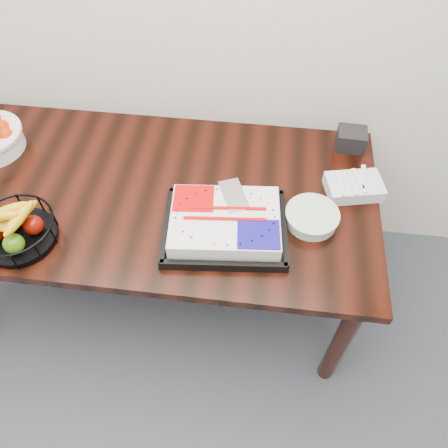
# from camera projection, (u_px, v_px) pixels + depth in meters

# --- Properties ---
(table) EXTENTS (1.80, 0.90, 0.75)m
(table) POSITION_uv_depth(u_px,v_px,m) (152.00, 204.00, 1.80)
(table) COLOR black
(table) RESTS_ON ground
(cake_tray) EXTENTS (0.48, 0.39, 0.09)m
(cake_tray) POSITION_uv_depth(u_px,v_px,m) (225.00, 224.00, 1.57)
(cake_tray) COLOR black
(cake_tray) RESTS_ON table
(fruit_basket) EXTENTS (0.28, 0.28, 0.15)m
(fruit_basket) POSITION_uv_depth(u_px,v_px,m) (16.00, 229.00, 1.53)
(fruit_basket) COLOR black
(fruit_basket) RESTS_ON table
(plate_stack) EXTENTS (0.20, 0.20, 0.05)m
(plate_stack) POSITION_uv_depth(u_px,v_px,m) (312.00, 217.00, 1.61)
(plate_stack) COLOR white
(plate_stack) RESTS_ON table
(fork_bag) EXTENTS (0.24, 0.18, 0.06)m
(fork_bag) POSITION_uv_depth(u_px,v_px,m) (354.00, 186.00, 1.70)
(fork_bag) COLOR silver
(fork_bag) RESTS_ON table
(napkin_box) EXTENTS (0.12, 0.11, 0.09)m
(napkin_box) POSITION_uv_depth(u_px,v_px,m) (351.00, 139.00, 1.85)
(napkin_box) COLOR black
(napkin_box) RESTS_ON table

